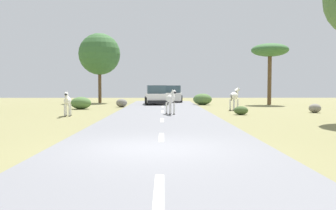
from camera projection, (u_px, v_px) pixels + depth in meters
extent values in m
plane|color=olive|center=(151.00, 150.00, 9.73)|extent=(90.00, 90.00, 0.00)
cube|color=slate|center=(161.00, 149.00, 9.73)|extent=(6.00, 64.00, 0.05)
cube|color=silver|center=(159.00, 190.00, 5.74)|extent=(0.16, 2.00, 0.01)
cube|color=silver|center=(161.00, 137.00, 11.73)|extent=(0.16, 2.00, 0.01)
cube|color=silver|center=(162.00, 120.00, 17.72)|extent=(0.16, 2.00, 0.01)
cube|color=silver|center=(163.00, 112.00, 23.71)|extent=(0.16, 2.00, 0.01)
cube|color=silver|center=(163.00, 107.00, 29.70)|extent=(0.16, 2.00, 0.01)
cube|color=silver|center=(163.00, 103.00, 35.70)|extent=(0.16, 2.00, 0.01)
ellipsoid|color=silver|center=(170.00, 99.00, 21.55)|extent=(0.68, 1.10, 0.49)
cylinder|color=silver|center=(170.00, 109.00, 21.22)|extent=(0.13, 0.13, 0.70)
cylinder|color=#28231E|center=(170.00, 114.00, 21.23)|extent=(0.15, 0.15, 0.05)
cylinder|color=silver|center=(174.00, 109.00, 21.29)|extent=(0.13, 0.13, 0.70)
cylinder|color=#28231E|center=(174.00, 114.00, 21.31)|extent=(0.15, 0.15, 0.05)
cylinder|color=silver|center=(167.00, 108.00, 21.86)|extent=(0.13, 0.13, 0.70)
cylinder|color=#28231E|center=(167.00, 113.00, 21.87)|extent=(0.15, 0.15, 0.05)
cylinder|color=silver|center=(171.00, 108.00, 21.93)|extent=(0.13, 0.13, 0.70)
cylinder|color=#28231E|center=(171.00, 113.00, 21.95)|extent=(0.15, 0.15, 0.05)
cylinder|color=silver|center=(173.00, 95.00, 21.06)|extent=(0.28, 0.40, 0.41)
cube|color=black|center=(173.00, 93.00, 21.06)|extent=(0.13, 0.34, 0.28)
ellipsoid|color=silver|center=(174.00, 92.00, 20.82)|extent=(0.30, 0.48, 0.22)
ellipsoid|color=black|center=(175.00, 93.00, 20.65)|extent=(0.17, 0.19, 0.13)
cone|color=silver|center=(172.00, 90.00, 20.91)|extent=(0.10, 0.10, 0.13)
cone|color=silver|center=(175.00, 90.00, 20.94)|extent=(0.10, 0.10, 0.13)
cylinder|color=black|center=(168.00, 100.00, 22.04)|extent=(0.08, 0.15, 0.42)
ellipsoid|color=silver|center=(234.00, 96.00, 25.94)|extent=(0.98, 1.22, 0.54)
cylinder|color=silver|center=(238.00, 104.00, 26.23)|extent=(0.16, 0.16, 0.78)
cylinder|color=#28231E|center=(238.00, 110.00, 26.25)|extent=(0.18, 0.18, 0.05)
cylinder|color=silver|center=(234.00, 104.00, 26.37)|extent=(0.16, 0.16, 0.78)
cylinder|color=#28231E|center=(234.00, 109.00, 26.39)|extent=(0.18, 0.18, 0.05)
cylinder|color=silver|center=(234.00, 105.00, 25.58)|extent=(0.16, 0.16, 0.78)
cylinder|color=#28231E|center=(234.00, 110.00, 25.59)|extent=(0.18, 0.18, 0.05)
cylinder|color=silver|center=(230.00, 105.00, 25.72)|extent=(0.16, 0.16, 0.78)
cylinder|color=#28231E|center=(230.00, 110.00, 25.74)|extent=(0.18, 0.18, 0.05)
cylinder|color=silver|center=(237.00, 92.00, 26.41)|extent=(0.39, 0.46, 0.46)
cube|color=black|center=(237.00, 91.00, 26.40)|extent=(0.23, 0.35, 0.32)
ellipsoid|color=silver|center=(238.00, 89.00, 26.63)|extent=(0.43, 0.54, 0.25)
ellipsoid|color=black|center=(239.00, 90.00, 26.81)|extent=(0.21, 0.23, 0.15)
cone|color=silver|center=(238.00, 88.00, 26.48)|extent=(0.13, 0.13, 0.15)
cone|color=silver|center=(236.00, 88.00, 26.55)|extent=(0.13, 0.13, 0.15)
cylinder|color=black|center=(231.00, 98.00, 25.45)|extent=(0.12, 0.16, 0.46)
ellipsoid|color=silver|center=(68.00, 101.00, 20.73)|extent=(0.55, 1.04, 0.47)
cylinder|color=silver|center=(65.00, 111.00, 20.42)|extent=(0.11, 0.11, 0.68)
cylinder|color=#28231E|center=(65.00, 116.00, 20.43)|extent=(0.13, 0.13, 0.05)
cylinder|color=silver|center=(69.00, 111.00, 20.46)|extent=(0.11, 0.11, 0.68)
cylinder|color=#28231E|center=(70.00, 116.00, 20.47)|extent=(0.13, 0.13, 0.05)
cylinder|color=silver|center=(66.00, 110.00, 21.06)|extent=(0.11, 0.11, 0.68)
cylinder|color=#28231E|center=(66.00, 115.00, 21.07)|extent=(0.13, 0.13, 0.05)
cylinder|color=silver|center=(71.00, 110.00, 21.10)|extent=(0.11, 0.11, 0.68)
cylinder|color=#28231E|center=(71.00, 115.00, 21.11)|extent=(0.13, 0.13, 0.05)
cylinder|color=silver|center=(67.00, 97.00, 20.25)|extent=(0.23, 0.38, 0.40)
cube|color=black|center=(67.00, 95.00, 20.24)|extent=(0.09, 0.33, 0.28)
ellipsoid|color=silver|center=(66.00, 94.00, 20.01)|extent=(0.25, 0.46, 0.22)
ellipsoid|color=black|center=(66.00, 94.00, 19.84)|extent=(0.15, 0.17, 0.13)
cone|color=silver|center=(65.00, 92.00, 20.10)|extent=(0.09, 0.09, 0.13)
cone|color=silver|center=(68.00, 92.00, 20.12)|extent=(0.09, 0.09, 0.13)
cylinder|color=black|center=(68.00, 102.00, 21.22)|extent=(0.06, 0.14, 0.40)
cube|color=white|center=(173.00, 96.00, 38.72)|extent=(2.00, 4.28, 0.80)
cube|color=#334751|center=(173.00, 89.00, 38.48)|extent=(1.74, 2.28, 0.76)
cube|color=black|center=(173.00, 98.00, 40.89)|extent=(1.72, 0.24, 0.24)
cylinder|color=black|center=(181.00, 98.00, 40.05)|extent=(0.25, 0.69, 0.68)
cylinder|color=black|center=(165.00, 98.00, 40.12)|extent=(0.25, 0.69, 0.68)
cylinder|color=black|center=(181.00, 99.00, 37.36)|extent=(0.25, 0.69, 0.68)
cylinder|color=black|center=(164.00, 99.00, 37.42)|extent=(0.25, 0.69, 0.68)
cube|color=white|center=(156.00, 98.00, 33.63)|extent=(2.11, 4.32, 0.80)
cube|color=#334751|center=(156.00, 89.00, 33.79)|extent=(1.80, 2.32, 0.76)
cube|color=black|center=(157.00, 102.00, 31.50)|extent=(1.72, 0.29, 0.24)
cylinder|color=black|center=(147.00, 101.00, 32.22)|extent=(0.27, 0.69, 0.68)
cylinder|color=black|center=(167.00, 101.00, 32.38)|extent=(0.27, 0.69, 0.68)
cylinder|color=black|center=(146.00, 100.00, 34.91)|extent=(0.27, 0.69, 0.68)
cylinder|color=black|center=(165.00, 100.00, 35.07)|extent=(0.27, 0.69, 0.68)
cylinder|color=brown|center=(269.00, 81.00, 33.83)|extent=(0.36, 0.36, 4.45)
ellipsoid|color=#386633|center=(270.00, 50.00, 33.68)|extent=(3.41, 3.41, 1.19)
cylinder|color=brown|center=(100.00, 87.00, 37.53)|extent=(0.33, 0.33, 3.31)
sphere|color=#386633|center=(100.00, 54.00, 37.37)|extent=(4.23, 4.23, 4.23)
ellipsoid|color=#425B2D|center=(241.00, 110.00, 21.80)|extent=(0.85, 0.77, 0.51)
ellipsoid|color=#4C7038|center=(203.00, 99.00, 33.61)|extent=(1.72, 1.55, 1.03)
ellipsoid|color=#4C7038|center=(81.00, 103.00, 27.22)|extent=(1.51, 1.36, 0.91)
ellipsoid|color=gray|center=(315.00, 108.00, 23.48)|extent=(0.76, 0.77, 0.58)
ellipsoid|color=gray|center=(122.00, 103.00, 29.92)|extent=(0.90, 0.85, 0.68)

